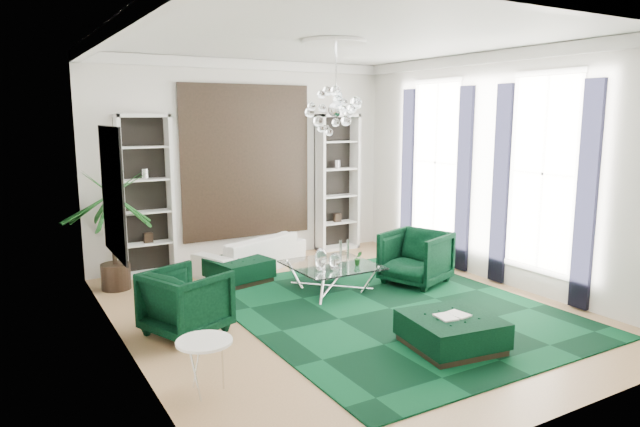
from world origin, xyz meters
TOP-DOWN VIEW (x-y plane):
  - floor at (0.00, 0.00)m, footprint 6.00×7.00m
  - ceiling at (0.00, 0.00)m, footprint 6.00×7.00m
  - wall_back at (0.00, 3.51)m, footprint 6.00×0.02m
  - wall_front at (0.00, -3.51)m, footprint 6.00×0.02m
  - wall_left at (-3.01, 0.00)m, footprint 0.02×7.00m
  - wall_right at (3.01, 0.00)m, footprint 0.02×7.00m
  - crown_molding at (0.00, 0.00)m, footprint 6.00×7.00m
  - ceiling_medallion at (0.00, 0.30)m, footprint 0.90×0.90m
  - tapestry at (0.00, 3.46)m, footprint 2.50×0.06m
  - shelving_left at (-1.95, 3.31)m, footprint 0.90×0.38m
  - shelving_right at (1.95, 3.31)m, footprint 0.90×0.38m
  - painting at (-2.97, 0.60)m, footprint 0.04×1.30m
  - window_near at (2.99, -0.90)m, footprint 0.03×1.10m
  - curtain_near_a at (2.96, -1.68)m, footprint 0.07×0.30m
  - curtain_near_b at (2.96, -0.12)m, footprint 0.07×0.30m
  - window_far at (2.99, 1.50)m, footprint 0.03×1.10m
  - curtain_far_a at (2.96, 0.72)m, footprint 0.07×0.30m
  - curtain_far_b at (2.96, 2.28)m, footprint 0.07×0.30m
  - rug at (0.58, -0.31)m, footprint 4.20×5.00m
  - sofa at (-0.26, 2.72)m, footprint 2.27×1.53m
  - armchair_left at (-2.22, 0.28)m, footprint 1.20×1.19m
  - armchair_right at (1.73, 0.50)m, footprint 1.25×1.23m
  - coffee_table at (0.31, 0.86)m, footprint 1.30×1.30m
  - ottoman_side at (-0.77, 2.08)m, footprint 1.07×1.07m
  - ottoman_front at (0.36, -1.81)m, footprint 1.14×1.14m
  - book at (0.36, -1.81)m, footprint 0.41×0.27m
  - side_table at (-2.55, -1.38)m, footprint 0.74×0.74m
  - palm at (-2.63, 2.71)m, footprint 1.99×1.99m
  - chandelier at (-0.15, 0.01)m, footprint 0.93×0.93m
  - table_plant at (0.64, 0.59)m, footprint 0.15×0.14m

SIDE VIEW (x-z plane):
  - floor at x=0.00m, z-range -0.02..0.00m
  - rug at x=0.58m, z-range 0.00..0.02m
  - ottoman_side at x=-0.77m, z-range 0.00..0.40m
  - ottoman_front at x=0.36m, z-range 0.00..0.41m
  - coffee_table at x=0.31m, z-range 0.00..0.45m
  - side_table at x=-2.55m, z-range 0.00..0.55m
  - sofa at x=-0.26m, z-range 0.00..0.62m
  - book at x=0.36m, z-range 0.41..0.43m
  - armchair_left at x=-2.22m, z-range 0.00..0.84m
  - armchair_right at x=1.73m, z-range 0.00..0.89m
  - table_plant at x=0.64m, z-range 0.45..0.67m
  - palm at x=-2.63m, z-range 0.00..2.52m
  - shelving_left at x=-1.95m, z-range 0.00..2.80m
  - shelving_right at x=1.95m, z-range 0.00..2.80m
  - curtain_near_a at x=2.96m, z-range 0.02..3.27m
  - curtain_near_b at x=2.96m, z-range 0.02..3.27m
  - curtain_far_a at x=2.96m, z-range 0.02..3.27m
  - curtain_far_b at x=2.96m, z-range 0.02..3.27m
  - painting at x=-2.97m, z-range 1.05..2.65m
  - wall_back at x=0.00m, z-range 0.00..3.80m
  - wall_front at x=0.00m, z-range 0.00..3.80m
  - wall_left at x=-3.01m, z-range 0.00..3.80m
  - wall_right at x=3.01m, z-range 0.00..3.80m
  - tapestry at x=0.00m, z-range 0.50..3.30m
  - window_near at x=2.99m, z-range 0.45..3.35m
  - window_far at x=2.99m, z-range 0.45..3.35m
  - chandelier at x=-0.15m, z-range 2.48..3.22m
  - crown_molding at x=0.00m, z-range 3.61..3.79m
  - ceiling_medallion at x=0.00m, z-range 3.75..3.79m
  - ceiling at x=0.00m, z-range 3.80..3.82m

